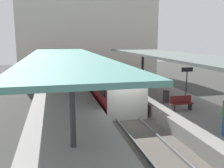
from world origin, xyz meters
name	(u,v)px	position (x,y,z in m)	size (l,w,h in m)	color
ground_plane	(128,123)	(0.00, 0.00, 0.00)	(80.00, 80.00, 0.00)	#383835
platform_left	(67,120)	(-3.80, 0.00, 0.50)	(4.40, 28.00, 1.00)	gray
platform_right	(182,112)	(3.80, 0.00, 0.50)	(4.40, 28.00, 1.00)	gray
track_ballast	(128,122)	(0.00, 0.00, 0.10)	(3.20, 28.00, 0.20)	#59544C
rail_near_side	(117,120)	(-0.72, 0.00, 0.27)	(0.08, 28.00, 0.14)	slate
rail_far_side	(139,118)	(0.72, 0.00, 0.27)	(0.08, 28.00, 0.14)	slate
commuter_train	(108,82)	(0.00, 5.64, 1.73)	(2.78, 11.27, 3.10)	maroon
canopy_left	(64,57)	(-3.80, 1.40, 4.20)	(4.18, 21.00, 3.32)	#333335
canopy_right	(175,56)	(3.80, 1.40, 4.09)	(4.18, 21.00, 3.21)	#333335
platform_bench	(181,103)	(3.04, -1.15, 1.46)	(1.40, 0.41, 0.86)	black
platform_sign	(187,75)	(5.17, 2.01, 2.62)	(0.90, 0.08, 2.21)	#262628
litter_bin	(166,97)	(2.95, 0.78, 1.40)	(0.44, 0.44, 0.80)	#2D2D30
station_building_backdrop	(88,37)	(0.34, 20.00, 5.50)	(18.00, 6.00, 11.00)	beige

